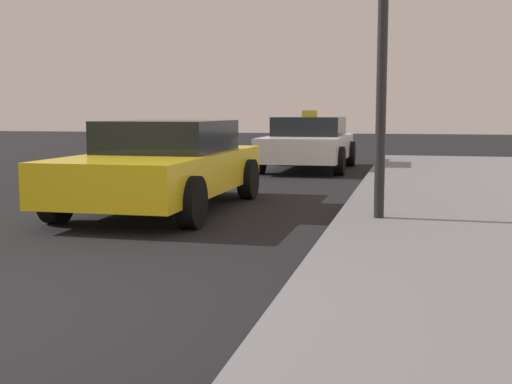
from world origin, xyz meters
The scene contains 2 objects.
car_yellow centered at (-0.58, 5.31, 0.65)m, with size 2.01×4.45×1.27m.
car_white centered at (0.42, 12.38, 0.65)m, with size 2.03×4.13×1.43m.
Camera 1 is at (2.87, -3.74, 1.40)m, focal length 47.12 mm.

